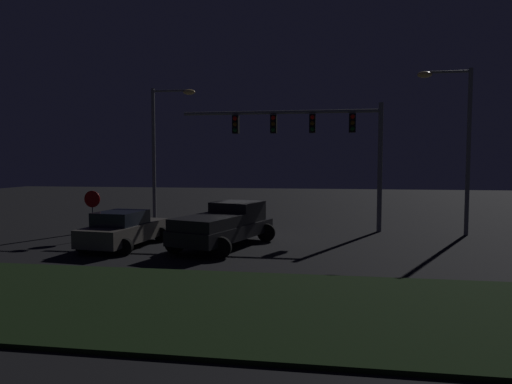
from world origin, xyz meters
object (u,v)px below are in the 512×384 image
(car_sedan, at_px, (124,229))
(street_lamp_right, at_px, (458,131))
(traffic_signal_gantry, at_px, (313,133))
(pickup_truck, at_px, (226,223))
(street_lamp_left, at_px, (162,138))
(stop_sign, at_px, (92,205))

(car_sedan, relative_size, street_lamp_right, 0.57)
(car_sedan, distance_m, traffic_signal_gantry, 10.51)
(pickup_truck, height_order, car_sedan, pickup_truck)
(street_lamp_right, bearing_deg, street_lamp_left, 172.91)
(pickup_truck, relative_size, street_lamp_right, 0.72)
(car_sedan, distance_m, street_lamp_left, 8.43)
(street_lamp_left, distance_m, stop_sign, 6.77)
(car_sedan, height_order, street_lamp_left, street_lamp_left)
(stop_sign, bearing_deg, street_lamp_right, 12.92)
(car_sedan, height_order, street_lamp_right, street_lamp_right)
(car_sedan, bearing_deg, traffic_signal_gantry, -46.16)
(traffic_signal_gantry, bearing_deg, car_sedan, -142.66)
(street_lamp_left, bearing_deg, stop_sign, -101.94)
(stop_sign, bearing_deg, traffic_signal_gantry, 23.74)
(traffic_signal_gantry, distance_m, street_lamp_left, 8.73)
(street_lamp_right, distance_m, stop_sign, 17.49)
(street_lamp_left, bearing_deg, pickup_truck, -51.66)
(pickup_truck, height_order, traffic_signal_gantry, traffic_signal_gantry)
(street_lamp_left, distance_m, street_lamp_right, 15.61)
(traffic_signal_gantry, xyz_separation_m, street_lamp_right, (6.88, -0.49, -0.00))
(traffic_signal_gantry, relative_size, stop_sign, 4.63)
(traffic_signal_gantry, xyz_separation_m, street_lamp_left, (-8.61, 1.44, -0.13))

